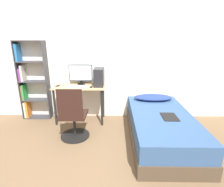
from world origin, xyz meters
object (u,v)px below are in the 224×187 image
(bed, at_px, (161,127))
(pc_tower, at_px, (99,77))
(bookshelf, at_px, (30,83))
(office_chair, at_px, (73,120))
(keyboard, at_px, (78,87))
(monitor, at_px, (81,74))

(bed, height_order, pc_tower, pc_tower)
(bed, bearing_deg, pc_tower, 145.41)
(bed, distance_m, pc_tower, 1.53)
(bookshelf, bearing_deg, office_chair, -37.97)
(office_chair, height_order, bed, office_chair)
(office_chair, distance_m, keyboard, 0.74)
(bookshelf, bearing_deg, monitor, 0.70)
(office_chair, bearing_deg, monitor, 90.20)
(monitor, distance_m, keyboard, 0.34)
(bookshelf, distance_m, bed, 2.80)
(office_chair, distance_m, bed, 1.51)
(office_chair, bearing_deg, keyboard, 91.35)
(keyboard, relative_size, pc_tower, 1.09)
(bed, height_order, monitor, monitor)
(bookshelf, xyz_separation_m, pc_tower, (1.49, -0.10, 0.16))
(bed, bearing_deg, monitor, 149.80)
(keyboard, bearing_deg, office_chair, -88.65)
(bed, distance_m, monitor, 1.90)
(bed, xyz_separation_m, pc_tower, (-1.11, 0.77, 0.71))
(pc_tower, bearing_deg, bed, -34.59)
(bookshelf, xyz_separation_m, keyboard, (1.08, -0.25, -0.01))
(bookshelf, bearing_deg, pc_tower, -3.72)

